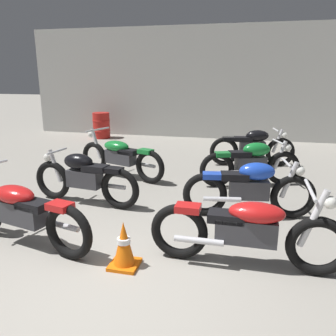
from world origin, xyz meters
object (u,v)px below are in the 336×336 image
Objects in this scene: motorcycle_left_row_0 at (21,211)px; motorcycle_left_row_1 at (84,177)px; motorcycle_left_row_2 at (120,156)px; motorcycle_right_row_1 at (250,188)px; oil_drum at (101,125)px; motorcycle_right_row_0 at (247,229)px; traffic_cone at (124,245)px; motorcycle_right_row_2 at (251,163)px; motorcycle_right_row_3 at (253,147)px.

motorcycle_left_row_0 is 1.49m from motorcycle_left_row_1.
motorcycle_left_row_1 is 1.56m from motorcycle_left_row_2.
motorcycle_right_row_1 reaches higher than oil_drum.
traffic_cone is (-1.32, -0.33, -0.19)m from motorcycle_right_row_0.
oil_drum is at bearing 111.79° from motorcycle_left_row_1.
motorcycle_right_row_1 is 3.64× the size of traffic_cone.
motorcycle_left_row_0 and motorcycle_left_row_2 have the same top height.
motorcycle_right_row_0 is at bearing -90.18° from motorcycle_right_row_2.
motorcycle_right_row_2 is 2.23× the size of oil_drum.
motorcycle_right_row_2 is 6.42m from oil_drum.
motorcycle_left_row_0 is 3.16m from motorcycle_right_row_1.
motorcycle_right_row_2 is at bearing 31.51° from motorcycle_left_row_1.
motorcycle_right_row_1 is 1.03× the size of motorcycle_right_row_2.
motorcycle_right_row_2 is (0.01, 1.55, 0.00)m from motorcycle_right_row_1.
motorcycle_right_row_1 is 7.50m from oil_drum.
motorcycle_left_row_2 reaches higher than traffic_cone.
motorcycle_left_row_0 is 1.45m from traffic_cone.
motorcycle_left_row_0 is at bearing -177.19° from motorcycle_right_row_0.
motorcycle_left_row_1 is 2.65m from motorcycle_right_row_1.
motorcycle_left_row_0 is 1.02× the size of motorcycle_left_row_2.
motorcycle_left_row_1 is at bearing -68.21° from oil_drum.
traffic_cone is at bearing -105.47° from motorcycle_right_row_3.
motorcycle_right_row_1 is at bearing 89.83° from motorcycle_right_row_0.
motorcycle_left_row_0 is 1.13× the size of motorcycle_right_row_2.
oil_drum is (-2.29, 5.73, -0.03)m from motorcycle_left_row_1.
motorcycle_right_row_0 is 8.63m from oil_drum.
motorcycle_left_row_1 is 0.91× the size of motorcycle_right_row_0.
motorcycle_right_row_0 is (2.65, -1.36, -0.01)m from motorcycle_left_row_1.
traffic_cone is (-1.33, -3.31, -0.20)m from motorcycle_right_row_2.
traffic_cone is (3.62, -7.41, -0.17)m from oil_drum.
motorcycle_left_row_2 is 3.51m from traffic_cone.
motorcycle_right_row_3 reaches higher than oil_drum.
motorcycle_left_row_2 is at bearing 112.03° from traffic_cone.
motorcycle_right_row_0 reaches higher than motorcycle_right_row_1.
motorcycle_left_row_0 reaches higher than motorcycle_right_row_1.
motorcycle_right_row_3 is 5.05m from traffic_cone.
motorcycle_left_row_0 is at bearing -92.00° from motorcycle_left_row_2.
traffic_cone is (-1.32, -1.76, -0.20)m from motorcycle_right_row_1.
motorcycle_left_row_0 is 1.09× the size of motorcycle_right_row_3.
traffic_cone is at bearing -166.12° from motorcycle_right_row_0.
motorcycle_right_row_2 is at bearing -90.70° from motorcycle_right_row_3.
motorcycle_left_row_2 is 3.93m from motorcycle_right_row_0.
oil_drum is at bearing 106.92° from motorcycle_left_row_0.
motorcycle_right_row_1 is 2.21m from traffic_cone.
motorcycle_left_row_1 is 6.17m from oil_drum.
motorcycle_right_row_3 is at bearing 74.53° from traffic_cone.
motorcycle_left_row_2 is 1.10× the size of motorcycle_right_row_2.
motorcycle_right_row_0 is 2.98m from motorcycle_right_row_2.
oil_drum is (-4.96, 2.54, -0.03)m from motorcycle_right_row_3.
motorcycle_left_row_1 is at bearing -130.02° from motorcycle_right_row_3.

